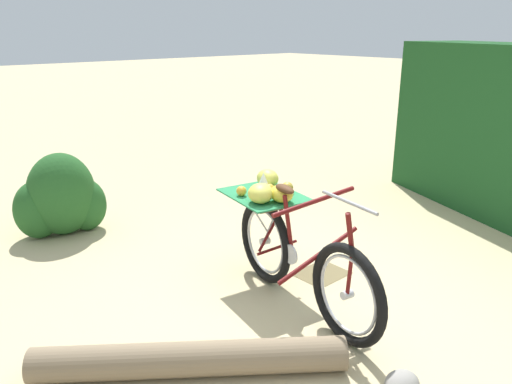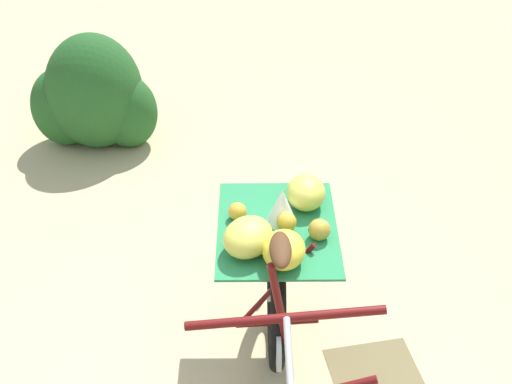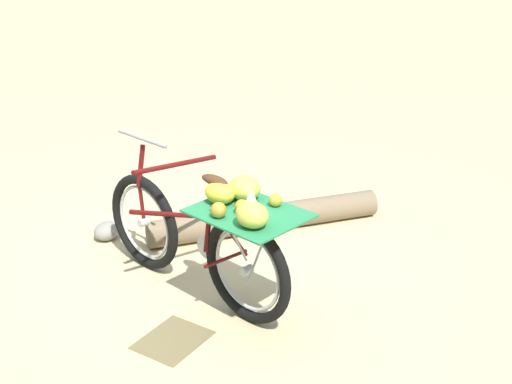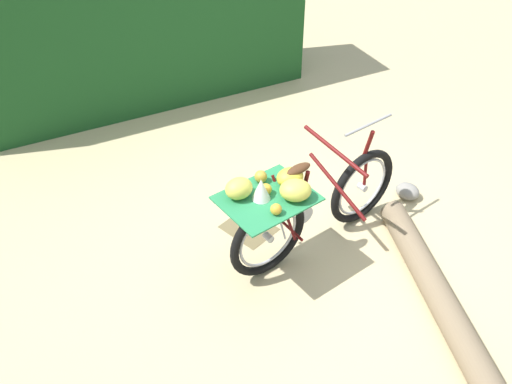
# 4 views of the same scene
# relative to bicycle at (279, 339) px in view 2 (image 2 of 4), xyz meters

# --- Properties ---
(bicycle) EXTENTS (0.81, 1.80, 1.03)m
(bicycle) POSITION_rel_bicycle_xyz_m (0.00, 0.00, 0.00)
(bicycle) COLOR black
(bicycle) RESTS_ON ground_plane
(shrub_cluster) EXTENTS (0.92, 0.63, 0.88)m
(shrub_cluster) POSITION_rel_bicycle_xyz_m (-0.83, 2.58, -0.12)
(shrub_cluster) COLOR #235623
(shrub_cluster) RESTS_ON ground_plane
(leaf_litter_patch) EXTENTS (0.44, 0.36, 0.01)m
(leaf_litter_patch) POSITION_rel_bicycle_xyz_m (0.52, 0.13, -0.50)
(leaf_litter_patch) COLOR olive
(leaf_litter_patch) RESTS_ON ground_plane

